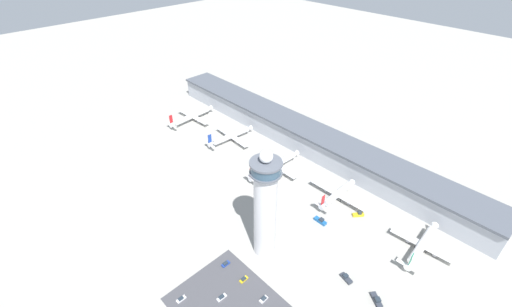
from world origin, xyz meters
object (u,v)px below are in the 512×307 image
(airplane_gate_bravo, at_px, (231,136))
(car_grey_coupe, at_px, (181,299))
(airplane_gate_delta, at_px, (337,194))
(service_truck_catering, at_px, (320,221))
(car_silver_sedan, at_px, (222,297))
(airplane_gate_alpha, at_px, (192,116))
(service_truck_fuel, at_px, (377,300))
(car_black_suv, at_px, (226,264))
(car_yellow_taxi, at_px, (264,299))
(airplane_gate_charlie, at_px, (275,165))
(service_truck_water, at_px, (358,214))
(control_tower, at_px, (265,206))
(car_blue_compact, at_px, (244,279))
(airplane_gate_echo, at_px, (422,245))
(service_truck_baggage, at_px, (346,278))

(airplane_gate_bravo, relative_size, car_grey_coupe, 9.15)
(airplane_gate_delta, relative_size, service_truck_catering, 5.21)
(airplane_gate_bravo, distance_m, car_silver_sedan, 132.35)
(airplane_gate_alpha, distance_m, service_truck_fuel, 196.91)
(car_grey_coupe, distance_m, car_black_suv, 26.45)
(car_yellow_taxi, bearing_deg, airplane_gate_charlie, 130.52)
(airplane_gate_bravo, distance_m, service_truck_water, 112.01)
(service_truck_water, relative_size, car_grey_coupe, 1.45)
(control_tower, height_order, airplane_gate_charlie, control_tower)
(airplane_gate_bravo, xyz_separation_m, service_truck_catering, (99.92, -19.44, -3.15))
(airplane_gate_charlie, height_order, airplane_gate_delta, airplane_gate_delta)
(control_tower, xyz_separation_m, service_truck_catering, (8.25, 36.36, -29.29))
(service_truck_fuel, xyz_separation_m, car_blue_compact, (-49.07, -35.39, -0.50))
(airplane_gate_echo, bearing_deg, car_grey_coupe, -120.60)
(control_tower, xyz_separation_m, car_blue_compact, (6.13, -19.87, -29.81))
(airplane_gate_alpha, bearing_deg, service_truck_catering, -6.31)
(airplane_gate_echo, height_order, service_truck_water, airplane_gate_echo)
(service_truck_catering, bearing_deg, airplane_gate_alpha, 173.69)
(airplane_gate_charlie, xyz_separation_m, car_black_suv, (36.12, -73.33, -3.62))
(airplane_gate_bravo, bearing_deg, car_yellow_taxi, -34.28)
(airplane_gate_alpha, bearing_deg, car_yellow_taxi, -24.73)
(car_blue_compact, bearing_deg, service_truck_baggage, 46.71)
(airplane_gate_echo, xyz_separation_m, service_truck_baggage, (-16.63, -42.19, -3.12))
(airplane_gate_bravo, relative_size, car_yellow_taxi, 9.62)
(service_truck_water, distance_m, car_blue_compact, 77.28)
(control_tower, relative_size, airplane_gate_delta, 1.59)
(airplane_gate_charlie, bearing_deg, control_tower, -51.12)
(airplane_gate_delta, relative_size, car_grey_coupe, 8.76)
(service_truck_fuel, height_order, car_blue_compact, service_truck_fuel)
(car_yellow_taxi, distance_m, car_grey_coupe, 36.99)
(car_yellow_taxi, distance_m, car_blue_compact, 13.73)
(control_tower, relative_size, service_truck_baggage, 9.39)
(airplane_gate_bravo, distance_m, airplane_gate_delta, 95.38)
(service_truck_catering, height_order, car_grey_coupe, service_truck_catering)
(control_tower, xyz_separation_m, car_silver_sedan, (6.16, -33.27, -29.81))
(service_truck_baggage, bearing_deg, car_grey_coupe, -125.94)
(airplane_gate_charlie, bearing_deg, service_truck_catering, -17.98)
(airplane_gate_bravo, xyz_separation_m, service_truck_fuel, (146.87, -40.28, -3.17))
(service_truck_baggage, relative_size, car_black_suv, 1.51)
(car_grey_coupe, bearing_deg, service_truck_fuel, 45.66)
(airplane_gate_charlie, distance_m, service_truck_catering, 53.60)
(control_tower, bearing_deg, airplane_gate_alpha, 159.18)
(airplane_gate_alpha, xyz_separation_m, car_silver_sedan, (144.33, -85.83, -3.88))
(service_truck_baggage, bearing_deg, service_truck_catering, 146.04)
(airplane_gate_delta, bearing_deg, service_truck_fuel, -39.76)
(airplane_gate_delta, relative_size, airplane_gate_echo, 1.03)
(service_truck_baggage, xyz_separation_m, car_blue_compact, (-33.24, -35.28, -0.33))
(airplane_gate_echo, height_order, service_truck_catering, airplane_gate_echo)
(airplane_gate_delta, relative_size, car_yellow_taxi, 9.21)
(airplane_gate_alpha, relative_size, car_black_suv, 9.95)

